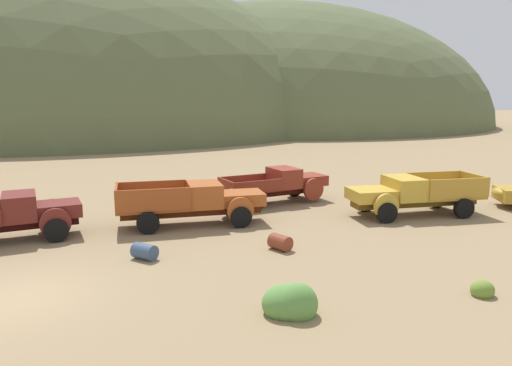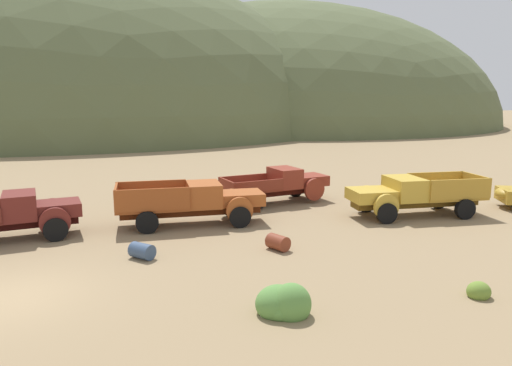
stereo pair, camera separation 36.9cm
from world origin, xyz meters
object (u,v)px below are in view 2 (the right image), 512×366
object	(u,v)px
truck_oxblood	(19,215)
oil_drum_spare	(278,242)
truck_rust_red	(282,184)
oil_drum_by_truck	(142,251)
truck_oxide_orange	(200,202)
truck_faded_yellow	(407,195)

from	to	relation	value
truck_oxblood	oil_drum_spare	xyz separation A→B (m)	(10.02, -3.34, -0.69)
truck_rust_red	oil_drum_by_truck	size ratio (longest dim) A/B	6.05
truck_oxide_orange	truck_rust_red	world-z (taller)	truck_oxide_orange
truck_oxide_orange	truck_faded_yellow	size ratio (longest dim) A/B	1.01
truck_rust_red	oil_drum_by_truck	xyz separation A→B (m)	(-7.08, -8.04, -0.72)
truck_faded_yellow	oil_drum_by_truck	size ratio (longest dim) A/B	6.47
oil_drum_spare	truck_oxblood	bearing A→B (deg)	161.55
truck_oxblood	truck_rust_red	distance (m)	12.94
truck_oxide_orange	oil_drum_spare	size ratio (longest dim) A/B	6.56
truck_rust_red	oil_drum_by_truck	distance (m)	10.74
truck_rust_red	oil_drum_spare	bearing A→B (deg)	-120.86
truck_oxide_orange	oil_drum_by_truck	bearing A→B (deg)	-121.74
truck_oxblood	truck_rust_red	size ratio (longest dim) A/B	0.96
truck_oxblood	truck_faded_yellow	world-z (taller)	truck_faded_yellow
truck_oxblood	oil_drum_spare	distance (m)	10.58
truck_faded_yellow	oil_drum_by_truck	bearing A→B (deg)	16.96
truck_oxblood	truck_oxide_orange	distance (m)	7.46
truck_oxide_orange	oil_drum_by_truck	xyz separation A→B (m)	(-2.39, -4.36, -0.73)
truck_oxblood	oil_drum_by_truck	xyz separation A→B (m)	(5.02, -3.44, -0.70)
oil_drum_by_truck	oil_drum_spare	bearing A→B (deg)	1.08
truck_oxide_orange	oil_drum_by_truck	size ratio (longest dim) A/B	6.52
truck_faded_yellow	oil_drum_spare	distance (m)	8.32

